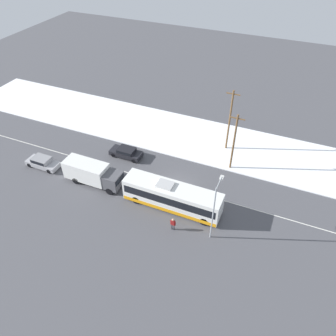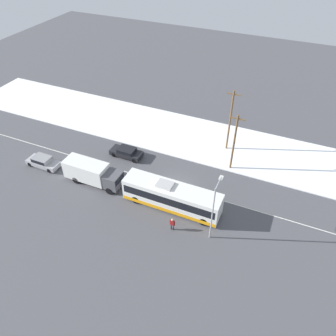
# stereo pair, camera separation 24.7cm
# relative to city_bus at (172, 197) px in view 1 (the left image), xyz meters

# --- Properties ---
(ground_plane) EXTENTS (120.00, 120.00, 0.00)m
(ground_plane) POSITION_rel_city_bus_xyz_m (-0.81, 3.23, -1.57)
(ground_plane) COLOR #4C4C51
(snow_lot) EXTENTS (80.00, 10.69, 0.12)m
(snow_lot) POSITION_rel_city_bus_xyz_m (-0.81, 13.97, -1.51)
(snow_lot) COLOR white
(snow_lot) RESTS_ON ground_plane
(lane_marking_center) EXTENTS (60.00, 0.12, 0.00)m
(lane_marking_center) POSITION_rel_city_bus_xyz_m (-0.81, 3.23, -1.57)
(lane_marking_center) COLOR silver
(lane_marking_center) RESTS_ON ground_plane
(city_bus) EXTENTS (11.22, 2.57, 3.21)m
(city_bus) POSITION_rel_city_bus_xyz_m (0.00, 0.00, 0.00)
(city_bus) COLOR white
(city_bus) RESTS_ON ground_plane
(box_truck) EXTENTS (7.38, 2.30, 2.81)m
(box_truck) POSITION_rel_city_bus_xyz_m (-10.52, -0.06, 0.01)
(box_truck) COLOR silver
(box_truck) RESTS_ON ground_plane
(sedan_car) EXTENTS (4.40, 1.80, 1.33)m
(sedan_car) POSITION_rel_city_bus_xyz_m (-9.30, 6.15, -0.83)
(sedan_car) COLOR black
(sedan_car) RESTS_ON ground_plane
(parked_car_near_truck) EXTENTS (4.45, 1.80, 1.41)m
(parked_car_near_truck) POSITION_rel_city_bus_xyz_m (-18.28, -0.03, -0.79)
(parked_car_near_truck) COLOR #9E9EA3
(parked_car_near_truck) RESTS_ON ground_plane
(pedestrian_at_stop) EXTENTS (0.60, 0.27, 1.66)m
(pedestrian_at_stop) POSITION_rel_city_bus_xyz_m (1.38, -3.07, -0.55)
(pedestrian_at_stop) COLOR #23232D
(pedestrian_at_stop) RESTS_ON ground_plane
(streetlamp) EXTENTS (0.36, 2.19, 7.02)m
(streetlamp) POSITION_rel_city_bus_xyz_m (5.33, -2.05, 2.85)
(streetlamp) COLOR #9EA3A8
(streetlamp) RESTS_ON ground_plane
(utility_pole_roadside) EXTENTS (1.80, 0.24, 7.99)m
(utility_pole_roadside) POSITION_rel_city_bus_xyz_m (4.30, 9.32, 2.61)
(utility_pole_roadside) COLOR brown
(utility_pole_roadside) RESTS_ON ground_plane
(utility_pole_snowlot) EXTENTS (1.80, 0.24, 8.91)m
(utility_pole_snowlot) POSITION_rel_city_bus_xyz_m (2.65, 13.28, 3.08)
(utility_pole_snowlot) COLOR brown
(utility_pole_snowlot) RESTS_ON ground_plane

